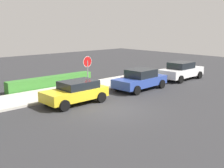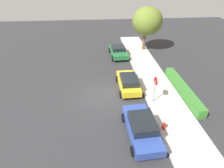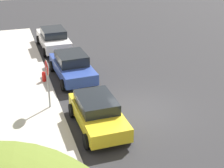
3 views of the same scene
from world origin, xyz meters
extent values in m
plane|color=#2D2D30|center=(0.00, 0.00, 0.00)|extent=(60.00, 60.00, 0.00)
cube|color=beige|center=(0.00, 5.15, 0.07)|extent=(32.00, 3.13, 0.14)
cylinder|color=gray|center=(1.45, 4.08, 1.11)|extent=(0.08, 0.08, 2.23)
cylinder|color=white|center=(1.45, 4.08, 2.16)|extent=(0.75, 0.08, 0.75)
cylinder|color=red|center=(1.45, 4.08, 2.16)|extent=(0.70, 0.08, 0.70)
cube|color=yellow|center=(-0.88, 2.33, 0.60)|extent=(3.94, 1.78, 0.59)
cube|color=black|center=(-0.60, 2.33, 1.13)|extent=(2.17, 1.55, 0.46)
cylinder|color=black|center=(-2.20, 1.44, 0.32)|extent=(0.64, 0.23, 0.64)
cylinder|color=black|center=(-2.22, 3.18, 0.32)|extent=(0.64, 0.23, 0.64)
cylinder|color=black|center=(0.46, 1.48, 0.32)|extent=(0.64, 0.23, 0.64)
cylinder|color=black|center=(0.44, 3.21, 0.32)|extent=(0.64, 0.23, 0.64)
cube|color=#2D479E|center=(4.82, 2.24, 0.61)|extent=(4.36, 2.01, 0.60)
cube|color=black|center=(4.92, 2.25, 1.19)|extent=(2.06, 1.68, 0.57)
cylinder|color=black|center=(6.23, 3.21, 0.32)|extent=(0.65, 0.25, 0.64)
cylinder|color=black|center=(6.32, 1.41, 0.32)|extent=(0.65, 0.25, 0.64)
cylinder|color=black|center=(3.32, 3.07, 0.32)|extent=(0.65, 0.25, 0.64)
cylinder|color=black|center=(3.41, 1.27, 0.32)|extent=(0.65, 0.25, 0.64)
cube|color=white|center=(10.37, 2.42, 0.64)|extent=(4.45, 1.86, 0.68)
cube|color=black|center=(10.24, 2.42, 1.25)|extent=(2.09, 1.60, 0.54)
cylinder|color=black|center=(11.85, 3.34, 0.32)|extent=(0.64, 0.23, 0.64)
cylinder|color=black|center=(11.89, 1.57, 0.32)|extent=(0.64, 0.23, 0.64)
cylinder|color=black|center=(8.85, 3.27, 0.32)|extent=(0.64, 0.23, 0.64)
cylinder|color=black|center=(8.89, 1.51, 0.32)|extent=(0.64, 0.23, 0.64)
cylinder|color=red|center=(4.57, 3.92, 0.28)|extent=(0.22, 0.22, 0.55)
sphere|color=red|center=(4.57, 3.92, 0.61)|extent=(0.21, 0.21, 0.21)
cylinder|color=red|center=(4.72, 3.92, 0.33)|extent=(0.08, 0.09, 0.09)
camera|label=1|loc=(-10.21, -11.14, 4.60)|focal=45.00mm
camera|label=2|loc=(12.83, -0.46, 9.42)|focal=28.00mm
camera|label=3|loc=(-13.31, 5.75, 8.06)|focal=55.00mm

